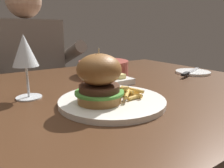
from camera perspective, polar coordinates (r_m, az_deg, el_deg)
The scene contains 10 objects.
dining_table at distance 0.76m, azimuth -1.13°, elevation -7.66°, with size 1.16×0.89×0.74m.
main_plate at distance 0.57m, azimuth 0.04°, elevation -4.49°, with size 0.28×0.28×0.01m, color white.
burger_sandwich at distance 0.53m, azimuth -3.36°, elevation 1.47°, with size 0.12×0.12×0.13m.
fries_pile at distance 0.58m, azimuth 3.53°, elevation -2.07°, with size 0.10×0.11×0.03m.
wine_glass at distance 0.64m, azimuth -21.84°, elevation 7.57°, with size 0.07×0.07×0.18m.
bread_plate at distance 1.02m, azimuth 20.36°, elevation 2.91°, with size 0.15×0.15×0.01m, color white.
table_knife at distance 0.98m, azimuth 19.59°, elevation 2.97°, with size 0.20×0.08×0.01m.
butter_dish at distance 0.77m, azimuth 2.27°, elevation 0.86°, with size 0.08×0.06×0.04m.
soup_bowl at distance 0.93m, azimuth -2.19°, elevation 4.42°, with size 0.21×0.21×0.07m.
diner_person at distance 1.40m, azimuth -20.11°, elevation -1.85°, with size 0.51×0.36×1.18m.
Camera 1 is at (-0.38, -0.59, 0.93)m, focal length 35.00 mm.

